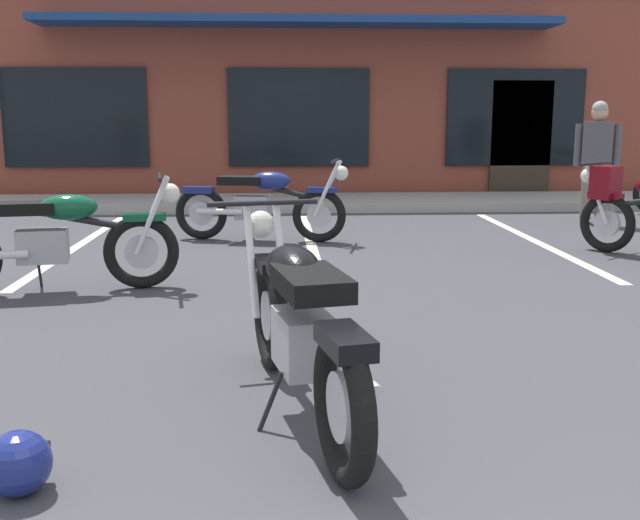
{
  "coord_description": "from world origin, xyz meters",
  "views": [
    {
      "loc": [
        -0.38,
        -0.86,
        1.46
      ],
      "look_at": [
        -0.11,
        3.82,
        0.55
      ],
      "focal_mm": 41.47,
      "sensor_mm": 36.0,
      "label": 1
    }
  ],
  "objects_px": {
    "helmet_on_pavement": "(19,463)",
    "motorcycle_foreground_classic": "(299,323)",
    "motorcycle_blue_standard": "(261,202)",
    "motorcycle_red_sportbike": "(55,238)",
    "person_in_shorts_foreground": "(597,155)"
  },
  "relations": [
    {
      "from": "helmet_on_pavement",
      "to": "motorcycle_foreground_classic",
      "type": "bearing_deg",
      "value": 34.12
    },
    {
      "from": "motorcycle_blue_standard",
      "to": "motorcycle_foreground_classic",
      "type": "bearing_deg",
      "value": -86.75
    },
    {
      "from": "motorcycle_foreground_classic",
      "to": "motorcycle_red_sportbike",
      "type": "bearing_deg",
      "value": 125.93
    },
    {
      "from": "motorcycle_foreground_classic",
      "to": "helmet_on_pavement",
      "type": "relative_size",
      "value": 8.02
    },
    {
      "from": "motorcycle_red_sportbike",
      "to": "helmet_on_pavement",
      "type": "xyz_separation_m",
      "value": [
        0.84,
        -3.47,
        -0.33
      ]
    },
    {
      "from": "person_in_shorts_foreground",
      "to": "helmet_on_pavement",
      "type": "xyz_separation_m",
      "value": [
        -5.39,
        -7.21,
        -0.82
      ]
    },
    {
      "from": "motorcycle_red_sportbike",
      "to": "helmet_on_pavement",
      "type": "relative_size",
      "value": 8.08
    },
    {
      "from": "motorcycle_foreground_classic",
      "to": "motorcycle_blue_standard",
      "type": "xyz_separation_m",
      "value": [
        -0.3,
        5.27,
        0.0
      ]
    },
    {
      "from": "motorcycle_foreground_classic",
      "to": "motorcycle_red_sportbike",
      "type": "height_order",
      "value": "same"
    },
    {
      "from": "person_in_shorts_foreground",
      "to": "helmet_on_pavement",
      "type": "relative_size",
      "value": 6.44
    },
    {
      "from": "motorcycle_foreground_classic",
      "to": "helmet_on_pavement",
      "type": "height_order",
      "value": "motorcycle_foreground_classic"
    },
    {
      "from": "person_in_shorts_foreground",
      "to": "helmet_on_pavement",
      "type": "bearing_deg",
      "value": -126.78
    },
    {
      "from": "motorcycle_blue_standard",
      "to": "helmet_on_pavement",
      "type": "relative_size",
      "value": 8.04
    },
    {
      "from": "motorcycle_red_sportbike",
      "to": "person_in_shorts_foreground",
      "type": "height_order",
      "value": "person_in_shorts_foreground"
    },
    {
      "from": "motorcycle_blue_standard",
      "to": "person_in_shorts_foreground",
      "type": "xyz_separation_m",
      "value": [
        4.57,
        1.18,
        0.49
      ]
    }
  ]
}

